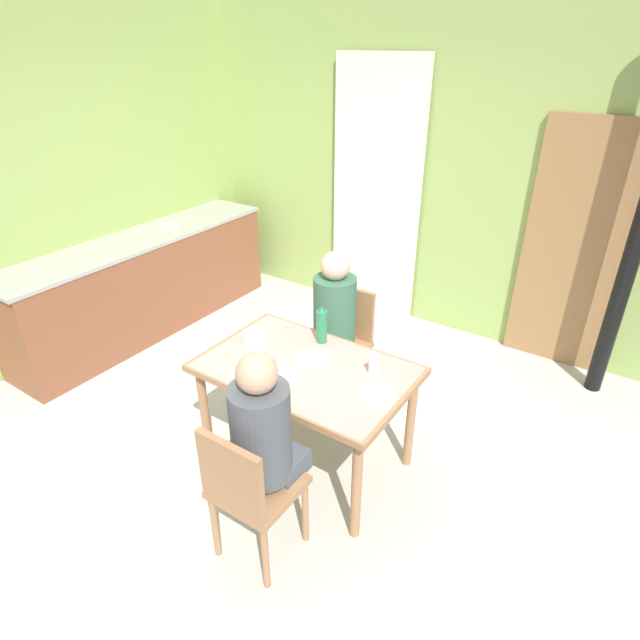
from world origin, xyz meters
The scene contains 19 objects.
ground_plane centered at (0.00, 0.00, 0.00)m, with size 5.92×5.92×0.00m, color #B7BCB5.
wall_back centered at (0.00, 2.27, 1.41)m, with size 4.75×0.10×2.83m, color #96B55E.
wall_left centered at (-2.28, 0.57, 1.41)m, with size 0.10×3.40×2.83m, color #95B25A.
door_wooden centered at (1.41, 2.19, 1.00)m, with size 0.80×0.05×2.00m, color #9A6F43.
curtain_panel centered at (-0.38, 2.17, 1.19)m, with size 0.90×0.03×2.37m, color white.
kitchen_counter centered at (-1.95, 0.63, 0.45)m, with size 0.61×2.65×0.91m.
dining_table centered at (0.36, -0.02, 0.66)m, with size 1.26×0.81×0.74m.
chair_near_diner centered at (0.54, -0.78, 0.50)m, with size 0.40×0.40×0.87m.
chair_far_diner centered at (0.16, 0.74, 0.50)m, with size 0.40×0.40×0.87m.
person_near_diner centered at (0.54, -0.64, 0.78)m, with size 0.30×0.37×0.77m.
person_far_diner centered at (0.16, 0.61, 0.78)m, with size 0.30×0.37×0.77m.
water_bottle_green_near centered at (0.28, 0.28, 0.86)m, with size 0.07×0.07×0.26m.
serving_bowl_center centered at (-0.09, 0.05, 0.76)m, with size 0.17×0.17×0.06m, color beige.
dinner_plate_near_left centered at (0.34, 0.06, 0.74)m, with size 0.22×0.22×0.01m, color white.
dinner_plate_near_right centered at (0.85, -0.02, 0.74)m, with size 0.22×0.22×0.01m, color white.
dinner_plate_far_center centered at (0.31, -0.18, 0.74)m, with size 0.23×0.23×0.01m, color white.
drinking_glass_by_near_diner centered at (0.73, 0.15, 0.79)m, with size 0.06×0.06×0.10m, color silver.
cutlery_knife_near centered at (0.01, -0.16, 0.74)m, with size 0.15×0.02×0.00m, color silver.
cutlery_fork_near centered at (-0.07, -0.32, 0.74)m, with size 0.15×0.02×0.00m, color silver.
Camera 1 is at (1.87, -2.12, 2.46)m, focal length 29.10 mm.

